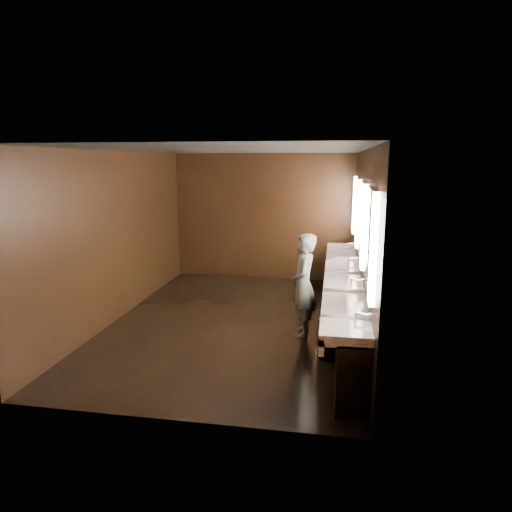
{
  "coord_description": "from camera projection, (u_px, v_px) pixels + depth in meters",
  "views": [
    {
      "loc": [
        1.56,
        -7.07,
        2.63
      ],
      "look_at": [
        0.35,
        0.0,
        1.13
      ],
      "focal_mm": 32.0,
      "sensor_mm": 36.0,
      "label": 1
    }
  ],
  "objects": [
    {
      "name": "floor",
      "position": [
        235.0,
        322.0,
        7.61
      ],
      "size": [
        6.0,
        6.0,
        0.0
      ],
      "primitive_type": "plane",
      "color": "black",
      "rests_on": "ground"
    },
    {
      "name": "ceiling",
      "position": [
        234.0,
        150.0,
        7.04
      ],
      "size": [
        4.0,
        6.0,
        0.02
      ],
      "primitive_type": "cube",
      "color": "#2D2D2B",
      "rests_on": "wall_back"
    },
    {
      "name": "wall_left",
      "position": [
        118.0,
        236.0,
        7.66
      ],
      "size": [
        0.02,
        6.0,
        2.8
      ],
      "primitive_type": "cube",
      "color": "black",
      "rests_on": "floor"
    },
    {
      "name": "person",
      "position": [
        304.0,
        285.0,
        6.9
      ],
      "size": [
        0.4,
        0.59,
        1.58
      ],
      "primitive_type": "imported",
      "rotation": [
        0.0,
        0.0,
        -1.54
      ],
      "color": "#90BED8",
      "rests_on": "floor"
    },
    {
      "name": "mirror_band",
      "position": [
        362.0,
        220.0,
        6.93
      ],
      "size": [
        0.06,
        5.03,
        1.15
      ],
      "color": "white",
      "rests_on": "wall_right"
    },
    {
      "name": "wall_back",
      "position": [
        263.0,
        217.0,
        10.22
      ],
      "size": [
        4.0,
        0.02,
        2.8
      ],
      "primitive_type": "cube",
      "color": "black",
      "rests_on": "floor"
    },
    {
      "name": "wall_front",
      "position": [
        169.0,
        290.0,
        4.43
      ],
      "size": [
        4.0,
        0.02,
        2.8
      ],
      "primitive_type": "cube",
      "color": "black",
      "rests_on": "floor"
    },
    {
      "name": "sink_counter",
      "position": [
        346.0,
        299.0,
        7.22
      ],
      "size": [
        0.55,
        5.4,
        1.01
      ],
      "color": "black",
      "rests_on": "floor"
    },
    {
      "name": "wall_right",
      "position": [
        362.0,
        243.0,
        7.0
      ],
      "size": [
        0.02,
        6.0,
        2.8
      ],
      "primitive_type": "cube",
      "color": "black",
      "rests_on": "floor"
    },
    {
      "name": "trash_bin",
      "position": [
        331.0,
        338.0,
        6.18
      ],
      "size": [
        0.46,
        0.46,
        0.54
      ],
      "primitive_type": "cylinder",
      "rotation": [
        0.0,
        0.0,
        -0.43
      ],
      "color": "black",
      "rests_on": "floor"
    }
  ]
}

